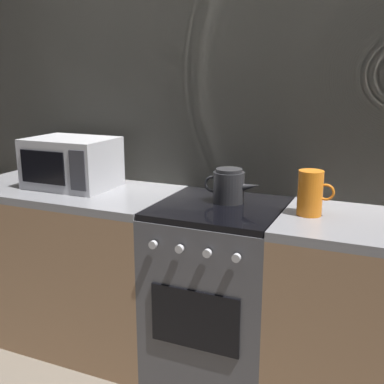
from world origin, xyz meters
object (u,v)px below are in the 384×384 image
object	(u,v)px
kettle	(229,186)
microwave	(72,163)
stove_unit	(218,292)
pitcher	(311,193)

from	to	relation	value
kettle	microwave	bearing A→B (deg)	-177.80
microwave	kettle	distance (m)	0.90
stove_unit	kettle	size ratio (longest dim) A/B	3.16
kettle	pitcher	bearing A→B (deg)	-8.34
microwave	pitcher	xyz separation A→B (m)	(1.30, -0.02, -0.03)
stove_unit	kettle	world-z (taller)	kettle
microwave	kettle	xyz separation A→B (m)	(0.90, 0.03, -0.05)
microwave	pitcher	distance (m)	1.30
pitcher	microwave	bearing A→B (deg)	178.95
stove_unit	microwave	bearing A→B (deg)	177.75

